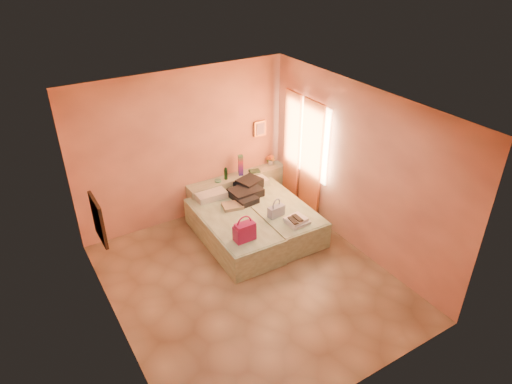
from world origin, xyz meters
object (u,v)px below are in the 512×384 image
bed_right (276,215)px  flower_vase (271,159)px  bed_left (232,230)px  blue_handbag (276,211)px  green_book (255,171)px  magenta_handbag (244,231)px  towel_stack (297,221)px  water_bottle (226,174)px  headboard_ledge (238,190)px

bed_right → flower_vase: (0.61, 1.11, 0.52)m
bed_left → blue_handbag: blue_handbag is taller
bed_right → flower_vase: bearing=62.7°
green_book → magenta_handbag: bearing=-113.2°
flower_vase → magenta_handbag: flower_vase is taller
green_book → magenta_handbag: size_ratio=0.61×
bed_right → towel_stack: towel_stack is taller
magenta_handbag → towel_stack: bearing=-4.1°
water_bottle → flower_vase: bearing=4.0°
headboard_ledge → green_book: size_ratio=10.13×
bed_left → bed_right: bearing=1.6°
blue_handbag → towel_stack: bearing=-71.0°
blue_handbag → flower_vase: bearing=53.8°
water_bottle → magenta_handbag: 1.78m
bed_left → flower_vase: bearing=37.8°
water_bottle → flower_vase: flower_vase is taller
headboard_ledge → flower_vase: flower_vase is taller
green_book → towel_stack: 1.73m
flower_vase → magenta_handbag: bearing=-133.0°
magenta_handbag → blue_handbag: size_ratio=1.13×
headboard_ledge → green_book: (0.35, -0.05, 0.34)m
water_bottle → bed_left: bearing=-113.5°
flower_vase → blue_handbag: 1.67m
headboard_ledge → water_bottle: (-0.26, -0.02, 0.44)m
blue_handbag → magenta_handbag: bearing=-165.3°
water_bottle → towel_stack: (0.41, -1.74, -0.21)m
bed_right → magenta_handbag: magenta_handbag is taller
bed_right → magenta_handbag: 1.28m
bed_right → green_book: (0.16, 1.00, 0.42)m
flower_vase → blue_handbag: bearing=-119.9°
magenta_handbag → blue_handbag: (0.80, 0.31, -0.06)m
bed_right → magenta_handbag: size_ratio=6.00×
headboard_ledge → magenta_handbag: (-0.84, -1.69, 0.33)m
magenta_handbag → towel_stack: size_ratio=0.95×
headboard_ledge → green_book: bearing=-7.7°
bed_left → green_book: bearing=44.9°
magenta_handbag → bed_left: bearing=78.7°
bed_left → magenta_handbag: (-0.13, -0.64, 0.41)m
water_bottle → magenta_handbag: (-0.57, -1.68, -0.11)m
headboard_ledge → bed_left: headboard_ledge is taller
water_bottle → towel_stack: water_bottle is taller
bed_left → flower_vase: flower_vase is taller
water_bottle → green_book: water_bottle is taller
green_book → flower_vase: bearing=25.8°
bed_left → water_bottle: (0.45, 1.03, 0.51)m
magenta_handbag → towel_stack: magenta_handbag is taller
bed_left → headboard_ledge: bearing=57.5°
green_book → magenta_handbag: (-1.19, -1.65, -0.01)m
headboard_ledge → flower_vase: (0.80, 0.06, 0.44)m
headboard_ledge → blue_handbag: size_ratio=6.94×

